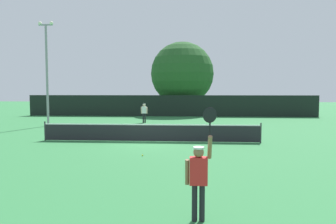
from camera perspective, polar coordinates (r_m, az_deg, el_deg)
ground_plane at (r=17.47m, az=-3.19°, el=-5.33°), size 120.00×120.00×0.00m
tennis_net at (r=17.39m, az=-3.19°, el=-3.66°), size 11.97×0.08×1.07m
perimeter_fence at (r=34.19m, az=0.35°, el=1.13°), size 31.25×0.12×2.28m
player_serving at (r=6.90m, az=5.60°, el=-10.70°), size 0.68×0.39×2.45m
player_receiving at (r=27.37m, az=-4.31°, el=0.15°), size 0.57×0.24×1.65m
tennis_ball at (r=13.71m, az=-4.61°, el=-7.75°), size 0.07×0.07×0.07m
light_pole at (r=26.59m, az=-20.97°, el=7.58°), size 1.18×0.28×8.11m
large_tree at (r=37.64m, az=2.56°, el=6.92°), size 7.40×7.40×8.48m
parked_car_near at (r=42.12m, az=-2.64°, el=1.16°), size 2.36×4.39×1.69m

